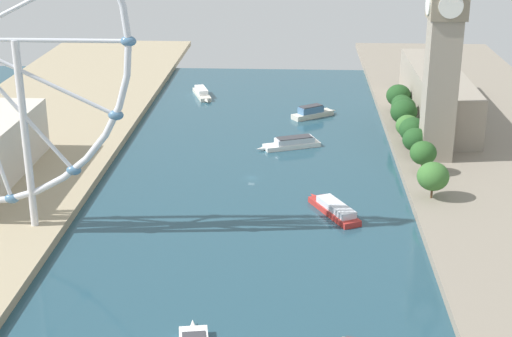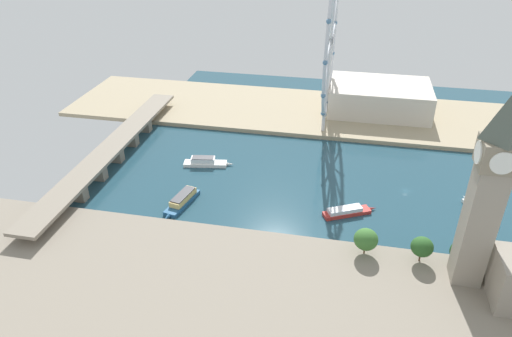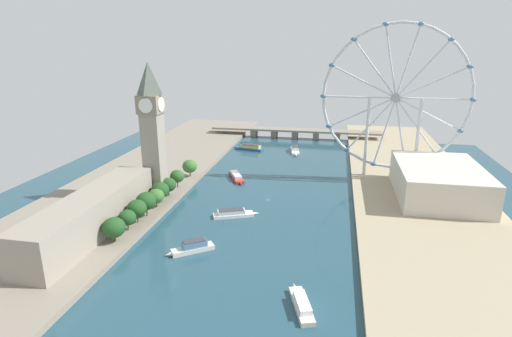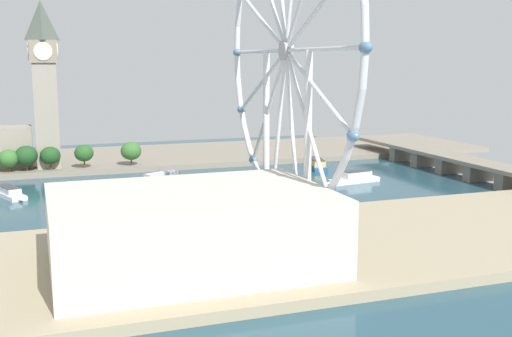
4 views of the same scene
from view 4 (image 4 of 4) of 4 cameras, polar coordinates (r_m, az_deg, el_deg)
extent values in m
plane|color=#234756|center=(288.66, -14.03, -2.61)|extent=(376.54, 376.54, 0.00)
cube|color=gray|center=(389.70, -15.53, 0.72)|extent=(90.00, 520.00, 3.00)
cube|color=tan|center=(189.08, -10.93, -8.58)|extent=(90.00, 520.00, 3.00)
cube|color=gray|center=(355.95, -18.49, 4.56)|extent=(12.13, 12.13, 56.27)
cube|color=gray|center=(354.76, -18.79, 10.03)|extent=(14.07, 14.07, 11.72)
pyramid|color=#4C564C|center=(355.34, -18.94, 12.62)|extent=(12.73, 12.73, 20.51)
cylinder|color=white|center=(354.96, -17.60, 10.09)|extent=(9.22, 0.50, 9.22)
cylinder|color=white|center=(354.71, -19.99, 9.96)|extent=(9.22, 0.50, 9.22)
cylinder|color=white|center=(347.49, -18.77, 10.04)|extent=(0.50, 9.22, 9.22)
cylinder|color=white|center=(362.04, -18.81, 10.01)|extent=(0.50, 9.22, 9.22)
cylinder|color=#513823|center=(350.90, -21.50, -0.07)|extent=(0.80, 0.80, 3.15)
ellipsoid|color=#386B2D|center=(350.04, -21.56, 0.85)|extent=(10.35, 10.35, 9.32)
cylinder|color=#513823|center=(351.60, -20.08, 0.07)|extent=(0.80, 0.80, 3.54)
ellipsoid|color=#1E471E|center=(350.64, -20.14, 1.10)|extent=(11.60, 11.60, 10.44)
cylinder|color=#513823|center=(351.00, -18.13, 0.16)|extent=(0.80, 0.80, 3.52)
ellipsoid|color=#1E471E|center=(350.10, -18.18, 1.13)|extent=(10.57, 10.57, 9.51)
cylinder|color=#513823|center=(352.16, -15.31, 0.38)|extent=(0.80, 0.80, 4.07)
ellipsoid|color=#285623|center=(351.25, -15.35, 1.36)|extent=(10.18, 10.18, 9.16)
cylinder|color=#513823|center=(354.45, -11.24, 0.56)|extent=(0.80, 0.80, 3.64)
ellipsoid|color=#386B2D|center=(353.50, -11.28, 1.58)|extent=(11.30, 11.30, 10.17)
torus|color=silver|center=(210.54, 2.74, 10.65)|extent=(107.89, 2.15, 107.89)
cylinder|color=#99999E|center=(210.54, 2.74, 10.65)|extent=(6.34, 3.00, 6.34)
cylinder|color=silver|center=(186.33, 5.87, 10.73)|extent=(52.87, 1.29, 1.29)
cylinder|color=silver|center=(189.24, 5.58, 14.19)|extent=(48.19, 1.29, 24.10)
cylinder|color=silver|center=(233.20, 0.50, 13.40)|extent=(48.19, 1.29, 24.10)
cylinder|color=silver|center=(235.23, 0.27, 10.57)|extent=(52.87, 1.29, 1.29)
cylinder|color=silver|center=(232.89, 0.49, 7.76)|extent=(48.19, 1.29, 24.10)
cylinder|color=silver|center=(226.54, 1.12, 5.37)|extent=(33.97, 1.29, 42.14)
cylinder|color=silver|center=(217.15, 2.10, 3.82)|extent=(13.02, 1.29, 51.83)
cylinder|color=silver|center=(206.32, 3.30, 3.50)|extent=(13.02, 1.29, 51.83)
cylinder|color=silver|center=(196.13, 4.52, 4.65)|extent=(33.97, 1.29, 42.14)
cylinder|color=silver|center=(188.86, 5.47, 7.24)|extent=(48.19, 1.29, 24.10)
ellipsoid|color=teal|center=(162.82, 9.91, 10.77)|extent=(4.80, 3.20, 3.20)
ellipsoid|color=teal|center=(260.26, -1.73, 10.49)|extent=(4.80, 3.20, 3.20)
ellipsoid|color=teal|center=(256.02, -1.34, 5.37)|extent=(4.80, 3.20, 3.20)
ellipsoid|color=teal|center=(244.36, -0.25, 0.81)|extent=(4.80, 3.20, 3.20)
ellipsoid|color=teal|center=(226.67, 1.51, -2.52)|extent=(4.80, 3.20, 3.20)
ellipsoid|color=teal|center=(205.44, 3.87, -3.84)|extent=(4.80, 3.20, 3.20)
ellipsoid|color=teal|center=(184.41, 6.51, -2.21)|extent=(4.80, 3.20, 3.20)
ellipsoid|color=teal|center=(168.54, 8.81, 2.95)|extent=(4.80, 3.20, 3.20)
cylinder|color=silver|center=(195.41, 4.72, 1.77)|extent=(2.40, 2.40, 60.72)
cylinder|color=silver|center=(229.37, 0.93, 2.99)|extent=(2.40, 2.40, 60.72)
cube|color=beige|center=(178.55, -5.90, -5.45)|extent=(53.55, 76.59, 21.45)
cube|color=gray|center=(355.25, 17.23, 1.03)|extent=(188.54, 16.65, 2.00)
cube|color=#70685B|center=(393.87, 13.17, 1.29)|extent=(6.00, 14.98, 8.12)
cube|color=#70685B|center=(374.70, 15.08, 0.79)|extent=(6.00, 14.98, 8.12)
cube|color=#70685B|center=(356.02, 17.19, 0.23)|extent=(6.00, 14.98, 8.12)
cube|color=#70685B|center=(337.92, 19.54, -0.39)|extent=(6.00, 14.98, 8.12)
cube|color=#70685B|center=(320.50, 22.14, -1.08)|extent=(6.00, 14.98, 8.12)
cube|color=#B22D28|center=(322.76, -8.71, -0.95)|extent=(17.76, 26.35, 2.02)
cone|color=#B22D28|center=(313.87, -10.91, -1.31)|extent=(3.94, 5.12, 2.02)
cube|color=silver|center=(323.16, -8.54, -0.54)|extent=(13.42, 19.18, 2.28)
cube|color=white|center=(302.66, -21.46, -2.24)|extent=(25.49, 15.48, 1.96)
cone|color=white|center=(289.42, -20.49, -2.71)|extent=(4.86, 3.47, 1.96)
cube|color=silver|center=(303.39, -21.56, -1.80)|extent=(17.75, 11.54, 2.40)
cube|color=#38383D|center=(303.13, -21.58, -1.55)|extent=(16.08, 10.67, 0.34)
cube|color=white|center=(318.59, 8.90, -1.08)|extent=(11.55, 28.12, 2.19)
cone|color=white|center=(309.26, 6.57, -1.35)|extent=(2.97, 5.21, 2.19)
cube|color=white|center=(318.93, 9.11, -0.57)|extent=(8.42, 15.85, 3.25)
cube|color=#38383D|center=(318.61, 9.12, -0.26)|extent=(7.89, 14.31, 0.31)
cube|color=#235684|center=(358.36, 5.44, 0.21)|extent=(28.55, 12.99, 2.25)
cone|color=#235684|center=(373.78, 4.88, 0.62)|extent=(5.32, 3.21, 2.25)
cube|color=#DBB766|center=(356.61, 5.50, 0.59)|extent=(20.45, 10.18, 3.03)
cube|color=#38383D|center=(356.33, 5.50, 0.87)|extent=(18.47, 9.49, 0.54)
camera|label=1|loc=(427.65, 26.91, 15.06)|focal=53.79mm
camera|label=2|loc=(539.66, -13.08, 19.07)|focal=33.25mm
camera|label=3|loc=(339.82, -65.96, 11.29)|focal=28.75mm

